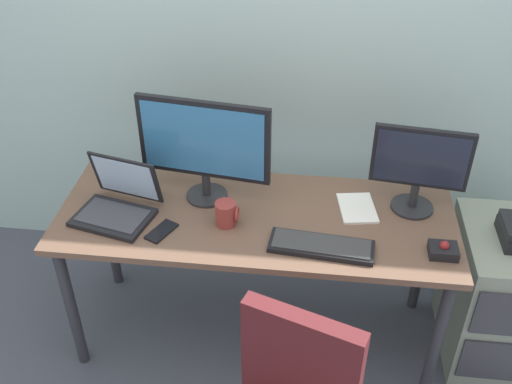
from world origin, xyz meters
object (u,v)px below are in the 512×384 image
(banana, at_px, (133,180))
(cell_phone, at_px, (161,231))
(monitor_side, at_px, (420,165))
(coffee_mug, at_px, (226,214))
(paper_notepad, at_px, (357,208))
(keyboard, at_px, (321,246))
(laptop, at_px, (118,203))
(monitor_main, at_px, (204,144))
(file_cabinet, at_px, (500,295))
(trackball_mouse, at_px, (443,250))

(banana, bearing_deg, cell_phone, -56.80)
(monitor_side, xyz_separation_m, coffee_mug, (-0.77, -0.20, -0.17))
(paper_notepad, bearing_deg, banana, 175.66)
(keyboard, relative_size, laptop, 1.15)
(monitor_main, xyz_separation_m, laptop, (-0.35, -0.16, -0.21))
(monitor_main, relative_size, cell_phone, 3.98)
(file_cabinet, distance_m, monitor_main, 1.48)
(coffee_mug, bearing_deg, laptop, 177.59)
(file_cabinet, distance_m, coffee_mug, 1.29)
(keyboard, height_order, coffee_mug, coffee_mug)
(paper_notepad, bearing_deg, file_cabinet, -4.33)
(keyboard, bearing_deg, laptop, 171.25)
(banana, bearing_deg, file_cabinet, -4.34)
(trackball_mouse, height_order, coffee_mug, coffee_mug)
(paper_notepad, height_order, cell_phone, paper_notepad)
(monitor_main, bearing_deg, laptop, -155.60)
(file_cabinet, distance_m, monitor_side, 0.75)
(monitor_main, bearing_deg, monitor_side, 1.23)
(coffee_mug, bearing_deg, banana, 153.08)
(paper_notepad, xyz_separation_m, banana, (-1.00, 0.08, 0.01))
(laptop, height_order, paper_notepad, laptop)
(banana, bearing_deg, laptop, -89.55)
(keyboard, bearing_deg, coffee_mug, 164.05)
(cell_phone, bearing_deg, laptop, 178.98)
(coffee_mug, distance_m, paper_notepad, 0.56)
(monitor_side, distance_m, laptop, 1.26)
(keyboard, height_order, trackball_mouse, trackball_mouse)
(keyboard, distance_m, trackball_mouse, 0.47)
(file_cabinet, bearing_deg, monitor_side, 168.78)
(cell_phone, bearing_deg, monitor_main, 88.24)
(monitor_main, bearing_deg, coffee_mug, -56.75)
(monitor_side, bearing_deg, laptop, -171.86)
(monitor_side, bearing_deg, keyboard, -140.78)
(monitor_side, xyz_separation_m, paper_notepad, (-0.23, -0.04, -0.21))
(coffee_mug, distance_m, banana, 0.52)
(coffee_mug, bearing_deg, monitor_main, 123.25)
(monitor_side, height_order, keyboard, monitor_side)
(monitor_main, xyz_separation_m, banana, (-0.35, 0.06, -0.25))
(keyboard, xyz_separation_m, paper_notepad, (0.15, 0.27, -0.01))
(cell_phone, bearing_deg, coffee_mug, 44.66)
(banana, bearing_deg, trackball_mouse, -13.95)
(monitor_side, xyz_separation_m, banana, (-1.24, 0.04, -0.20))
(monitor_main, relative_size, paper_notepad, 2.71)
(laptop, height_order, banana, laptop)
(keyboard, distance_m, laptop, 0.87)
(trackball_mouse, bearing_deg, paper_notepad, 141.84)
(laptop, relative_size, banana, 1.93)
(coffee_mug, distance_m, cell_phone, 0.27)
(monitor_side, height_order, paper_notepad, monitor_side)
(paper_notepad, relative_size, cell_phone, 1.46)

